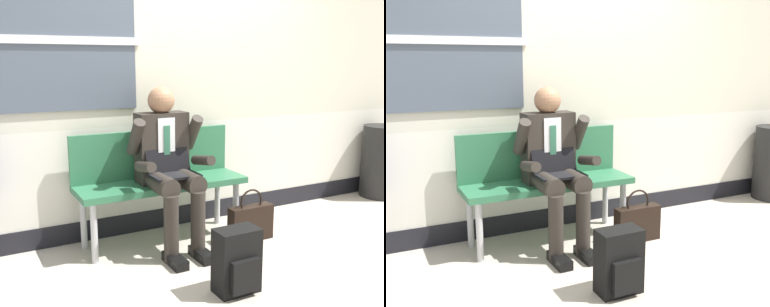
{
  "view_description": "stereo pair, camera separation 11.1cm",
  "coord_description": "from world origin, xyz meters",
  "views": [
    {
      "loc": [
        -1.76,
        -2.95,
        1.45
      ],
      "look_at": [
        -0.16,
        0.07,
        0.75
      ],
      "focal_mm": 42.62,
      "sensor_mm": 36.0,
      "label": 1
    },
    {
      "loc": [
        -1.66,
        -3.0,
        1.45
      ],
      "look_at": [
        -0.16,
        0.07,
        0.75
      ],
      "focal_mm": 42.62,
      "sensor_mm": 36.0,
      "label": 2
    }
  ],
  "objects": [
    {
      "name": "ground_plane",
      "position": [
        0.0,
        0.0,
        0.0
      ],
      "size": [
        18.0,
        18.0,
        0.0
      ],
      "primitive_type": "plane",
      "color": "#B2A899"
    },
    {
      "name": "station_wall",
      "position": [
        -0.02,
        0.62,
        1.31
      ],
      "size": [
        5.2,
        0.17,
        2.63
      ],
      "color": "beige",
      "rests_on": "ground"
    },
    {
      "name": "bench_with_person",
      "position": [
        -0.33,
        0.34,
        0.54
      ],
      "size": [
        1.37,
        0.42,
        0.89
      ],
      "color": "#2D6B47",
      "rests_on": "ground"
    },
    {
      "name": "person_seated",
      "position": [
        -0.33,
        0.15,
        0.67
      ],
      "size": [
        0.57,
        0.7,
        1.25
      ],
      "color": "#2D2823",
      "rests_on": "ground"
    },
    {
      "name": "backpack",
      "position": [
        -0.26,
        -0.72,
        0.21
      ],
      "size": [
        0.28,
        0.21,
        0.42
      ],
      "color": "black",
      "rests_on": "ground"
    },
    {
      "name": "handbag",
      "position": [
        0.31,
        -0.05,
        0.16
      ],
      "size": [
        0.39,
        0.11,
        0.43
      ],
      "color": "black",
      "rests_on": "ground"
    },
    {
      "name": "trash_bin",
      "position": [
        2.28,
        0.32,
        0.39
      ],
      "size": [
        0.43,
        0.43,
        0.77
      ],
      "primitive_type": "cylinder",
      "color": "black",
      "rests_on": "ground"
    }
  ]
}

